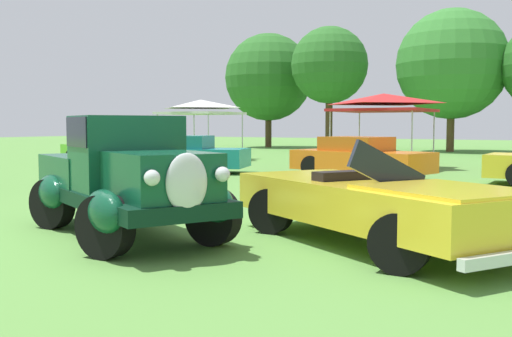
% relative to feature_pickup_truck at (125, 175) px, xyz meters
% --- Properties ---
extents(ground_plane, '(120.00, 120.00, 0.00)m').
position_rel_feature_pickup_truck_xyz_m(ground_plane, '(-0.25, -0.07, -0.86)').
color(ground_plane, '#568C3D').
extents(feature_pickup_truck, '(4.31, 3.18, 1.70)m').
position_rel_feature_pickup_truck_xyz_m(feature_pickup_truck, '(0.00, 0.00, 0.00)').
color(feature_pickup_truck, black).
rests_on(feature_pickup_truck, ground_plane).
extents(neighbor_convertible, '(4.70, 3.76, 1.40)m').
position_rel_feature_pickup_truck_xyz_m(neighbor_convertible, '(3.35, 1.10, -0.28)').
color(neighbor_convertible, yellow).
rests_on(neighbor_convertible, ground_plane).
extents(show_car_lime, '(4.17, 2.33, 1.22)m').
position_rel_feature_pickup_truck_xyz_m(show_car_lime, '(-11.12, 11.07, -0.26)').
color(show_car_lime, '#60C62D').
rests_on(show_car_lime, ground_plane).
extents(show_car_teal, '(4.21, 2.80, 1.22)m').
position_rel_feature_pickup_truck_xyz_m(show_car_teal, '(-6.06, 9.58, -0.26)').
color(show_car_teal, teal).
rests_on(show_car_teal, ground_plane).
extents(show_car_orange, '(4.49, 2.70, 1.22)m').
position_rel_feature_pickup_truck_xyz_m(show_car_orange, '(-0.50, 10.68, -0.26)').
color(show_car_orange, orange).
rests_on(show_car_orange, ground_plane).
extents(canopy_tent_left_field, '(3.06, 3.06, 2.71)m').
position_rel_feature_pickup_truck_xyz_m(canopy_tent_left_field, '(-10.09, 16.01, 1.56)').
color(canopy_tent_left_field, '#B7B7BC').
rests_on(canopy_tent_left_field, ground_plane).
extents(canopy_tent_center_field, '(3.26, 3.26, 2.71)m').
position_rel_feature_pickup_truck_xyz_m(canopy_tent_center_field, '(-1.17, 14.90, 1.56)').
color(canopy_tent_center_field, '#B7B7BC').
rests_on(canopy_tent_center_field, ground_plane).
extents(treeline_far_left, '(6.06, 6.06, 7.91)m').
position_rel_feature_pickup_truck_xyz_m(treeline_far_left, '(-14.64, 30.56, 4.01)').
color(treeline_far_left, '#47331E').
rests_on(treeline_far_left, ground_plane).
extents(treeline_mid_left, '(4.77, 4.77, 7.67)m').
position_rel_feature_pickup_truck_xyz_m(treeline_mid_left, '(-9.18, 28.53, 4.40)').
color(treeline_mid_left, '#47331E').
rests_on(treeline_mid_left, ground_plane).
extents(treeline_center, '(6.41, 6.41, 8.31)m').
position_rel_feature_pickup_truck_xyz_m(treeline_center, '(-2.07, 29.96, 4.24)').
color(treeline_center, brown).
rests_on(treeline_center, ground_plane).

